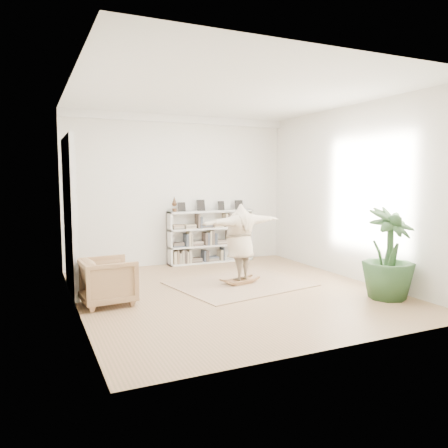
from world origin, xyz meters
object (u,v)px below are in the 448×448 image
object	(u,v)px
rocker_board	(240,281)
person	(240,240)
bookshelf	(211,237)
houseplant	(389,254)
armchair	(108,281)

from	to	relation	value
rocker_board	person	world-z (taller)	person
bookshelf	person	xyz separation A→B (m)	(-0.37, -2.38, 0.25)
bookshelf	rocker_board	xyz separation A→B (m)	(-0.37, -2.38, -0.56)
rocker_board	houseplant	bearing A→B (deg)	-56.48
armchair	rocker_board	xyz separation A→B (m)	(2.62, 0.31, -0.32)
houseplant	rocker_board	bearing A→B (deg)	134.05
bookshelf	person	world-z (taller)	person
person	houseplant	distance (m)	2.75
bookshelf	person	size ratio (longest dim) A/B	1.19
bookshelf	houseplant	xyz separation A→B (m)	(1.54, -4.35, 0.16)
rocker_board	houseplant	xyz separation A→B (m)	(1.91, -1.97, 0.72)
bookshelf	armchair	bearing A→B (deg)	-138.00
rocker_board	person	xyz separation A→B (m)	(-0.00, -0.00, 0.82)
bookshelf	rocker_board	distance (m)	2.48
rocker_board	houseplant	distance (m)	2.84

